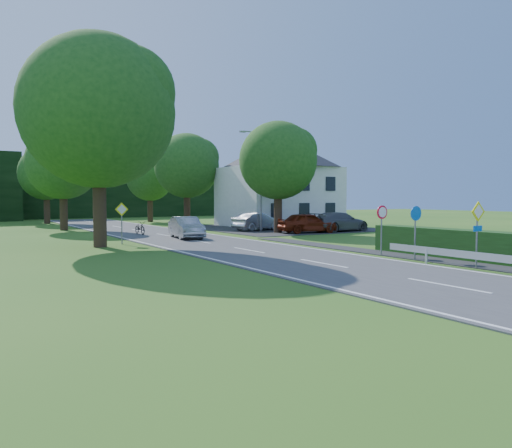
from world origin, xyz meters
TOP-DOWN VIEW (x-y plane):
  - road at (0.00, 20.00)m, footprint 7.00×80.00m
  - parking_pad at (12.00, 33.00)m, footprint 14.00×16.00m
  - line_edge_left at (-3.25, 20.00)m, footprint 0.12×80.00m
  - line_edge_right at (3.25, 20.00)m, footprint 0.12×80.00m
  - line_centre at (0.00, 20.00)m, footprint 0.12×80.00m
  - tree_main at (-6.00, 24.00)m, footprint 9.40×9.40m
  - tree_left_far at (-5.00, 40.00)m, footprint 7.00×7.00m
  - tree_right_far at (7.00, 42.00)m, footprint 7.40×7.40m
  - tree_left_back at (-4.50, 52.00)m, footprint 6.60×6.60m
  - tree_right_back at (6.00, 50.00)m, footprint 6.20×6.20m
  - tree_right_mid at (8.50, 28.00)m, footprint 7.00×7.00m
  - treeline_right at (8.00, 66.00)m, footprint 30.00×5.00m
  - house_white at (14.00, 36.00)m, footprint 10.60×8.40m
  - streetlight at (8.06, 30.00)m, footprint 2.03×0.18m
  - sign_priority_right at (4.30, 7.98)m, footprint 0.78×0.09m
  - sign_roundabout at (4.30, 10.98)m, footprint 0.64×0.08m
  - sign_speed_limit at (4.30, 12.97)m, footprint 0.64×0.11m
  - sign_priority_left at (-4.50, 24.98)m, footprint 0.78×0.09m
  - moving_car at (0.30, 26.70)m, footprint 2.15×4.51m
  - motorcycle at (-1.19, 31.74)m, footprint 0.71×1.84m
  - parked_car_red at (10.21, 26.51)m, footprint 4.81×2.68m
  - parked_car_silver_a at (8.45, 31.00)m, footprint 4.69×2.62m
  - parked_car_grey at (13.39, 26.50)m, footprint 5.42×2.53m
  - parked_car_silver_b at (17.65, 33.64)m, footprint 4.74×3.90m
  - parasol at (10.62, 35.00)m, footprint 2.20×2.23m

SIDE VIEW (x-z plane):
  - road at x=0.00m, z-range 0.00..0.04m
  - parking_pad at x=12.00m, z-range 0.00..0.04m
  - line_edge_left at x=-3.25m, z-range 0.04..0.05m
  - line_edge_right at x=3.25m, z-range 0.04..0.05m
  - line_centre at x=0.00m, z-range 0.04..0.05m
  - motorcycle at x=-1.19m, z-range 0.04..1.00m
  - parked_car_silver_b at x=17.65m, z-range 0.04..1.24m
  - moving_car at x=0.30m, z-range 0.04..1.47m
  - parked_car_silver_a at x=8.45m, z-range 0.04..1.51m
  - parked_car_grey at x=13.39m, z-range 0.04..1.57m
  - parked_car_red at x=10.21m, z-range 0.04..1.59m
  - parasol at x=10.62m, z-range 0.04..1.81m
  - sign_roundabout at x=4.30m, z-range 0.49..2.86m
  - sign_priority_left at x=-4.50m, z-range 0.50..2.94m
  - sign_speed_limit at x=4.30m, z-range 0.58..2.95m
  - sign_priority_right at x=4.30m, z-range 0.50..3.09m
  - treeline_right at x=8.00m, z-range 0.00..7.00m
  - tree_right_back at x=6.00m, z-range 0.00..7.56m
  - tree_left_back at x=-4.50m, z-range 0.00..8.07m
  - tree_left_far at x=-5.00m, z-range 0.00..8.58m
  - tree_right_mid at x=8.50m, z-range 0.00..8.58m
  - house_white at x=14.00m, z-range 0.11..8.71m
  - streetlight at x=8.06m, z-range 0.46..8.46m
  - tree_right_far at x=7.00m, z-range 0.00..9.09m
  - tree_main at x=-6.00m, z-range 0.00..11.64m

